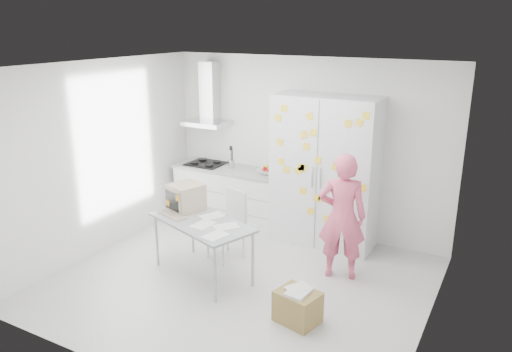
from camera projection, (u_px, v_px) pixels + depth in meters
The scene contains 10 objects.
floor at pixel (240, 283), 6.35m from camera, with size 4.50×4.00×0.02m, color silver.
walls at pixel (267, 167), 6.55m from camera, with size 4.52×4.01×2.70m.
ceiling at pixel (238, 66), 5.55m from camera, with size 4.50×4.00×0.02m, color white.
counter_run at pixel (230, 194), 8.18m from camera, with size 1.84×0.63×1.28m.
range_hood at pixel (209, 100), 8.06m from camera, with size 0.70×0.48×1.01m.
tall_cabinet at pixel (325, 172), 7.22m from camera, with size 1.50×0.68×2.20m.
person at pixel (342, 217), 6.28m from camera, with size 0.60×0.40×1.65m, color #E05776.
desk at pixel (191, 208), 6.52m from camera, with size 1.56×1.13×1.12m.
chair at pixel (230, 220), 6.89m from camera, with size 0.56×0.56×0.97m.
cardboard_box at pixel (298, 306), 5.47m from camera, with size 0.52×0.45×0.40m.
Camera 1 is at (2.89, -4.87, 3.17)m, focal length 35.00 mm.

